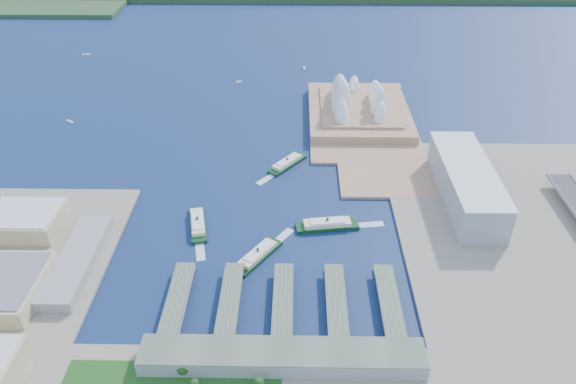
{
  "coord_description": "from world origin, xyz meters",
  "views": [
    {
      "loc": [
        23.69,
        -402.19,
        319.33
      ],
      "look_at": [
        15.51,
        64.88,
        18.0
      ],
      "focal_mm": 35.0,
      "sensor_mm": 36.0,
      "label": 1
    }
  ],
  "objects_px": {
    "toaster_building": "(466,183)",
    "ferry_c": "(258,253)",
    "opera_house": "(360,94)",
    "ferry_a": "(198,222)",
    "ferry_b": "(287,162)",
    "ferry_d": "(327,223)"
  },
  "relations": [
    {
      "from": "toaster_building",
      "to": "ferry_c",
      "type": "relative_size",
      "value": 2.74
    },
    {
      "from": "opera_house",
      "to": "ferry_a",
      "type": "relative_size",
      "value": 3.19
    },
    {
      "from": "toaster_building",
      "to": "ferry_a",
      "type": "xyz_separation_m",
      "value": [
        -265.39,
        -49.4,
        -15.16
      ]
    },
    {
      "from": "ferry_b",
      "to": "ferry_c",
      "type": "distance_m",
      "value": 165.73
    },
    {
      "from": "ferry_d",
      "to": "toaster_building",
      "type": "bearing_deg",
      "value": -78.72
    },
    {
      "from": "opera_house",
      "to": "ferry_c",
      "type": "xyz_separation_m",
      "value": [
        -114.76,
        -296.01,
        -26.66
      ]
    },
    {
      "from": "ferry_c",
      "to": "ferry_d",
      "type": "xyz_separation_m",
      "value": [
        63.32,
        46.54,
        0.31
      ]
    },
    {
      "from": "ferry_d",
      "to": "ferry_b",
      "type": "bearing_deg",
      "value": 10.88
    },
    {
      "from": "ferry_b",
      "to": "ferry_a",
      "type": "bearing_deg",
      "value": -88.12
    },
    {
      "from": "opera_house",
      "to": "ferry_d",
      "type": "height_order",
      "value": "opera_house"
    },
    {
      "from": "ferry_a",
      "to": "ferry_c",
      "type": "height_order",
      "value": "ferry_c"
    },
    {
      "from": "ferry_c",
      "to": "ferry_d",
      "type": "bearing_deg",
      "value": -110.08
    },
    {
      "from": "ferry_c",
      "to": "ferry_d",
      "type": "height_order",
      "value": "ferry_d"
    },
    {
      "from": "toaster_building",
      "to": "ferry_c",
      "type": "distance_m",
      "value": 226.66
    },
    {
      "from": "ferry_b",
      "to": "ferry_d",
      "type": "bearing_deg",
      "value": -33.76
    },
    {
      "from": "ferry_d",
      "to": "ferry_a",
      "type": "bearing_deg",
      "value": 81.97
    },
    {
      "from": "opera_house",
      "to": "ferry_b",
      "type": "bearing_deg",
      "value": -124.79
    },
    {
      "from": "toaster_building",
      "to": "ferry_d",
      "type": "xyz_separation_m",
      "value": [
        -141.44,
        -49.47,
        -14.85
      ]
    },
    {
      "from": "ferry_c",
      "to": "ferry_a",
      "type": "bearing_deg",
      "value": -3.95
    },
    {
      "from": "opera_house",
      "to": "toaster_building",
      "type": "relative_size",
      "value": 1.16
    },
    {
      "from": "ferry_b",
      "to": "ferry_c",
      "type": "relative_size",
      "value": 0.97
    },
    {
      "from": "opera_house",
      "to": "ferry_a",
      "type": "height_order",
      "value": "opera_house"
    }
  ]
}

